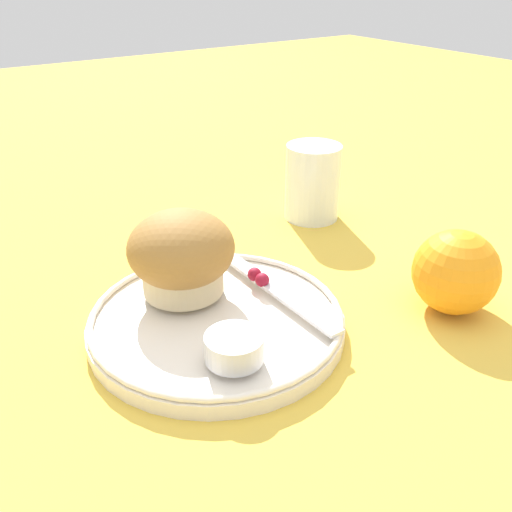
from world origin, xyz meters
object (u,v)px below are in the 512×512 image
butter_knife (270,286)px  juice_glass (313,182)px  muffin (181,254)px  orange_fruit (456,272)px

butter_knife → juice_glass: juice_glass is taller
muffin → orange_fruit: size_ratio=1.23×
butter_knife → orange_fruit: bearing=53.1°
orange_fruit → juice_glass: size_ratio=0.85×
butter_knife → juice_glass: size_ratio=2.00×
orange_fruit → butter_knife: bearing=-125.8°
muffin → butter_knife: muffin is taller
muffin → juice_glass: bearing=112.6°
orange_fruit → juice_glass: bearing=173.9°
juice_glass → orange_fruit: bearing=-6.1°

